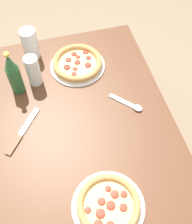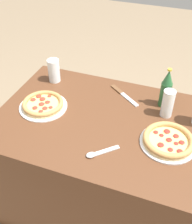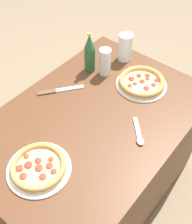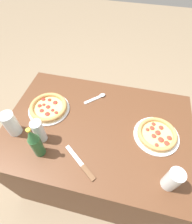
% 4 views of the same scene
% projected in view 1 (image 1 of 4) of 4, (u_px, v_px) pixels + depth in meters
% --- Properties ---
extents(ground_plane, '(8.00, 8.00, 0.00)m').
position_uv_depth(ground_plane, '(87.00, 185.00, 1.79)').
color(ground_plane, '#847056').
extents(table, '(1.13, 0.77, 0.73)m').
position_uv_depth(table, '(85.00, 161.00, 1.48)').
color(table, '#56331E').
rests_on(table, ground_plane).
extents(pizza_pepperoni, '(0.26, 0.26, 0.04)m').
position_uv_depth(pizza_pepperoni, '(108.00, 205.00, 0.98)').
color(pizza_pepperoni, white).
rests_on(pizza_pepperoni, table).
extents(pizza_salami, '(0.26, 0.26, 0.04)m').
position_uv_depth(pizza_salami, '(77.00, 63.00, 1.35)').
color(pizza_salami, silver).
rests_on(pizza_salami, table).
extents(glass_iced_tea, '(0.08, 0.08, 0.16)m').
position_uv_depth(glass_iced_tea, '(30.00, 45.00, 1.34)').
color(glass_iced_tea, white).
rests_on(glass_iced_tea, table).
extents(glass_red_wine, '(0.06, 0.06, 0.15)m').
position_uv_depth(glass_red_wine, '(34.00, 72.00, 1.26)').
color(glass_red_wine, white).
rests_on(glass_red_wine, table).
extents(beer_bottle, '(0.06, 0.06, 0.23)m').
position_uv_depth(beer_bottle, '(13.00, 74.00, 1.20)').
color(beer_bottle, '#286033').
rests_on(beer_bottle, table).
extents(knife, '(0.20, 0.16, 0.01)m').
position_uv_depth(knife, '(22.00, 133.00, 1.16)').
color(knife, brown).
rests_on(knife, table).
extents(spoon, '(0.14, 0.13, 0.02)m').
position_uv_depth(spoon, '(131.00, 105.00, 1.23)').
color(spoon, silver).
rests_on(spoon, table).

